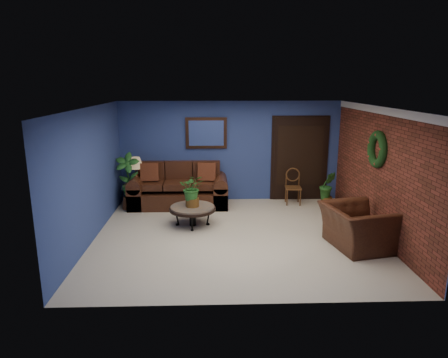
{
  "coord_description": "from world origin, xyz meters",
  "views": [
    {
      "loc": [
        -0.49,
        -7.37,
        2.96
      ],
      "look_at": [
        -0.22,
        0.55,
        1.02
      ],
      "focal_mm": 32.0,
      "sensor_mm": 36.0,
      "label": 1
    }
  ],
  "objects_px": {
    "coffee_table": "(193,209)",
    "end_table": "(137,189)",
    "table_lamp": "(136,167)",
    "sofa": "(179,191)",
    "side_chair": "(293,184)",
    "armchair": "(357,227)"
  },
  "relations": [
    {
      "from": "coffee_table",
      "to": "table_lamp",
      "type": "bearing_deg",
      "value": 134.6
    },
    {
      "from": "coffee_table",
      "to": "table_lamp",
      "type": "height_order",
      "value": "table_lamp"
    },
    {
      "from": "side_chair",
      "to": "end_table",
      "type": "bearing_deg",
      "value": -174.87
    },
    {
      "from": "sofa",
      "to": "table_lamp",
      "type": "bearing_deg",
      "value": -177.83
    },
    {
      "from": "end_table",
      "to": "armchair",
      "type": "relative_size",
      "value": 0.51
    },
    {
      "from": "sofa",
      "to": "side_chair",
      "type": "relative_size",
      "value": 2.67
    },
    {
      "from": "coffee_table",
      "to": "side_chair",
      "type": "bearing_deg",
      "value": 31.83
    },
    {
      "from": "sofa",
      "to": "table_lamp",
      "type": "xyz_separation_m",
      "value": [
        -1.02,
        -0.04,
        0.61
      ]
    },
    {
      "from": "coffee_table",
      "to": "end_table",
      "type": "height_order",
      "value": "end_table"
    },
    {
      "from": "armchair",
      "to": "sofa",
      "type": "bearing_deg",
      "value": 39.84
    },
    {
      "from": "end_table",
      "to": "armchair",
      "type": "xyz_separation_m",
      "value": [
        4.45,
        -2.68,
        -0.04
      ]
    },
    {
      "from": "coffee_table",
      "to": "table_lamp",
      "type": "distance_m",
      "value": 2.1
    },
    {
      "from": "armchair",
      "to": "coffee_table",
      "type": "bearing_deg",
      "value": 56.03
    },
    {
      "from": "table_lamp",
      "to": "armchair",
      "type": "height_order",
      "value": "table_lamp"
    },
    {
      "from": "sofa",
      "to": "end_table",
      "type": "bearing_deg",
      "value": -177.83
    },
    {
      "from": "end_table",
      "to": "side_chair",
      "type": "distance_m",
      "value": 3.84
    },
    {
      "from": "coffee_table",
      "to": "side_chair",
      "type": "distance_m",
      "value": 2.85
    },
    {
      "from": "sofa",
      "to": "table_lamp",
      "type": "height_order",
      "value": "table_lamp"
    },
    {
      "from": "side_chair",
      "to": "armchair",
      "type": "bearing_deg",
      "value": -73.23
    },
    {
      "from": "coffee_table",
      "to": "table_lamp",
      "type": "relative_size",
      "value": 1.56
    },
    {
      "from": "sofa",
      "to": "table_lamp",
      "type": "relative_size",
      "value": 3.78
    },
    {
      "from": "sofa",
      "to": "end_table",
      "type": "xyz_separation_m",
      "value": [
        -1.02,
        -0.04,
        0.07
      ]
    }
  ]
}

